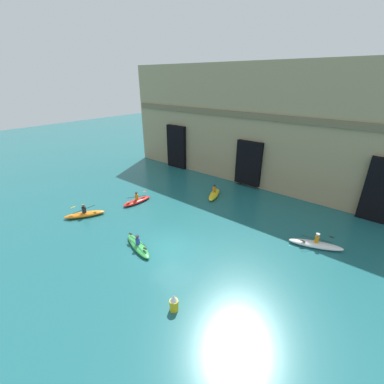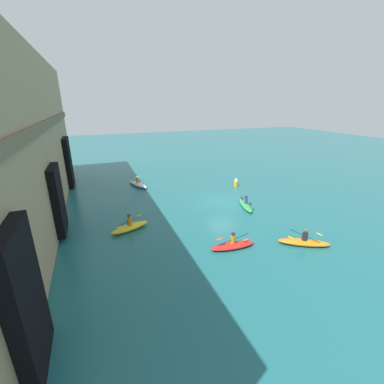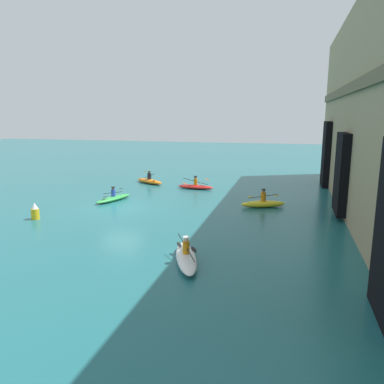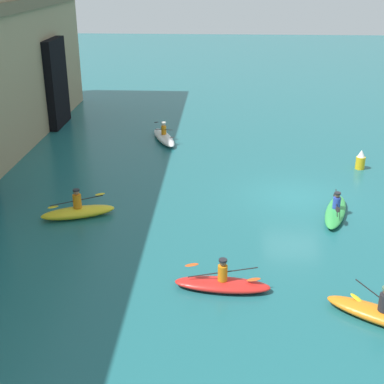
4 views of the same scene
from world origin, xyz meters
name	(u,v)px [view 2 (image 2 of 4)]	position (x,y,z in m)	size (l,w,h in m)	color
ground_plane	(223,202)	(0.00, 0.00, 0.00)	(120.00, 120.00, 0.00)	#1E6066
kayak_orange	(304,242)	(-8.84, -1.41, 0.24)	(2.39, 3.25, 1.14)	orange
kayak_yellow	(130,227)	(-2.53, 9.03, 0.26)	(1.80, 3.04, 1.22)	yellow
kayak_red	(233,245)	(-7.44, 3.18, 0.21)	(1.04, 3.07, 1.08)	red
kayak_white	(138,184)	(7.88, 6.63, 0.22)	(3.64, 2.01, 1.11)	white
kayak_green	(246,205)	(-1.76, -1.42, 0.20)	(3.40, 1.69, 1.01)	green
marker_buoy	(236,182)	(3.80, -3.67, 0.46)	(0.46, 0.46, 0.99)	yellow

